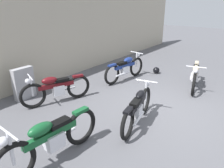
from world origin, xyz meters
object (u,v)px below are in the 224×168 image
Objects in this scene: motorcycle_black at (138,107)px; motorcycle_maroon at (56,88)px; stone_marker at (24,83)px; motorcycle_cream at (195,75)px; motorcycle_blue at (125,68)px; helmet at (156,70)px; motorcycle_green at (51,139)px.

motorcycle_maroon is (-0.41, 2.46, 0.01)m from motorcycle_black.
stone_marker is 0.47× the size of motorcycle_cream.
motorcycle_maroon is at bearing -69.06° from stone_marker.
motorcycle_blue reaches higher than motorcycle_cream.
stone_marker is at bearing -59.06° from motorcycle_cream.
helmet is 1.86m from motorcycle_cream.
motorcycle_cream is 2.42m from motorcycle_blue.
motorcycle_green is 1.06× the size of motorcycle_blue.
helmet is 4.35m from motorcycle_maroon.
motorcycle_blue reaches higher than helmet.
stone_marker is 0.44× the size of motorcycle_green.
helmet is 0.13× the size of motorcycle_black.
motorcycle_green reaches higher than motorcycle_maroon.
motorcycle_cream reaches higher than motorcycle_black.
motorcycle_green reaches higher than motorcycle_cream.
motorcycle_blue reaches higher than motorcycle_maroon.
motorcycle_blue is at bearing -87.32° from motorcycle_cream.
motorcycle_green is at bearing -155.58° from motorcycle_blue.
motorcycle_maroon is at bearing 177.27° from motorcycle_blue.
stone_marker is 0.46× the size of motorcycle_blue.
motorcycle_black is at bearing -21.18° from motorcycle_cream.
motorcycle_green reaches higher than motorcycle_blue.
motorcycle_cream is at bearing -18.27° from motorcycle_black.
motorcycle_blue is 3.12m from motorcycle_black.
motorcycle_cream is 4.53m from motorcycle_maroon.
motorcycle_cream is at bearing -110.38° from helmet.
stone_marker is at bearing -111.30° from motorcycle_green.
motorcycle_maroon is (1.68, 1.90, -0.03)m from motorcycle_green.
helmet is at bearing 7.73° from motorcycle_black.
motorcycle_green is at bearing 152.46° from motorcycle_black.
helmet is 0.13× the size of motorcycle_cream.
motorcycle_cream reaches higher than helmet.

